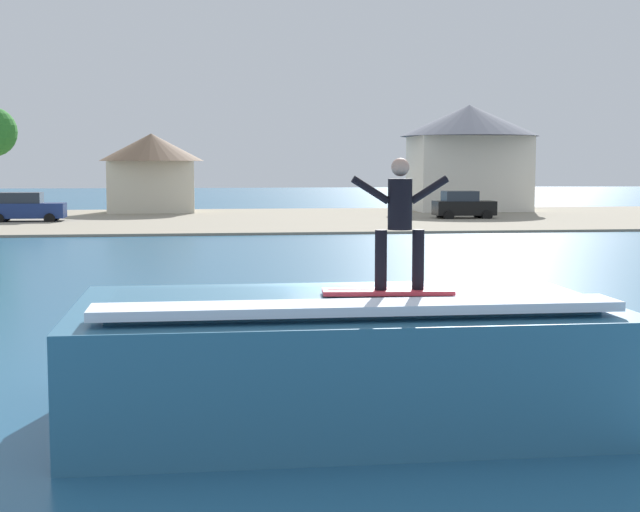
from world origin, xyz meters
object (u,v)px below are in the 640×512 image
at_px(surfer, 400,216).
at_px(car_near_shore, 25,208).
at_px(house_gabled_white, 469,149).
at_px(wave_crest, 342,357).
at_px(car_far_shore, 463,205).
at_px(surfboard, 388,292).
at_px(house_small_cottage, 152,167).

xyz_separation_m(surfer, car_near_shore, (-12.87, 46.46, -1.92)).
bearing_deg(car_near_shore, house_gabled_white, 17.18).
bearing_deg(wave_crest, car_far_shore, 71.92).
bearing_deg(surfboard, house_small_cottage, 95.69).
relative_size(surfboard, surfer, 1.02).
bearing_deg(car_far_shore, house_small_cottage, 152.62).
distance_m(car_near_shore, house_gabled_white, 31.86).
height_order(car_far_shore, house_gabled_white, house_gabled_white).
distance_m(wave_crest, surfboard, 1.30).
distance_m(wave_crest, car_near_shore, 47.36).
bearing_deg(house_small_cottage, surfer, -84.16).
bearing_deg(car_near_shore, house_small_cottage, 54.93).
relative_size(car_far_shore, house_gabled_white, 0.37).
distance_m(wave_crest, car_far_shore, 47.87).
bearing_deg(surfer, car_near_shore, 105.49).
height_order(wave_crest, car_near_shore, car_near_shore).
xyz_separation_m(surfboard, house_small_cottage, (-5.63, 56.51, 1.49)).
bearing_deg(surfer, surfboard, 164.62).
xyz_separation_m(surfer, house_gabled_white, (17.35, 55.80, 1.83)).
xyz_separation_m(wave_crest, car_near_shore, (-12.22, 45.75, 0.09)).
bearing_deg(wave_crest, house_small_cottage, 95.25).
xyz_separation_m(car_near_shore, house_small_cottage, (7.09, 10.10, 2.40)).
bearing_deg(car_near_shore, wave_crest, -75.05).
bearing_deg(wave_crest, surfer, -46.96).
height_order(house_gabled_white, house_small_cottage, house_gabled_white).
bearing_deg(surfboard, surfer, -15.38).
distance_m(house_gabled_white, house_small_cottage, 23.19).
bearing_deg(car_far_shore, wave_crest, -108.08).
bearing_deg(car_near_shore, surfboard, -74.67).
distance_m(car_near_shore, car_far_shore, 27.07).
bearing_deg(surfboard, car_far_shore, 72.74).
relative_size(house_gabled_white, house_small_cottage, 1.37).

